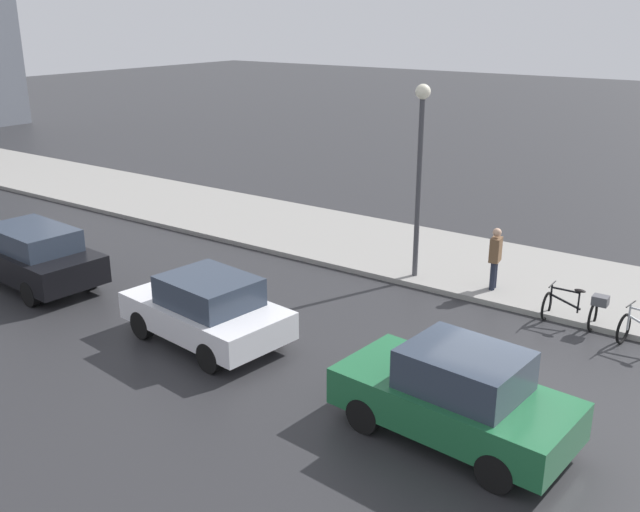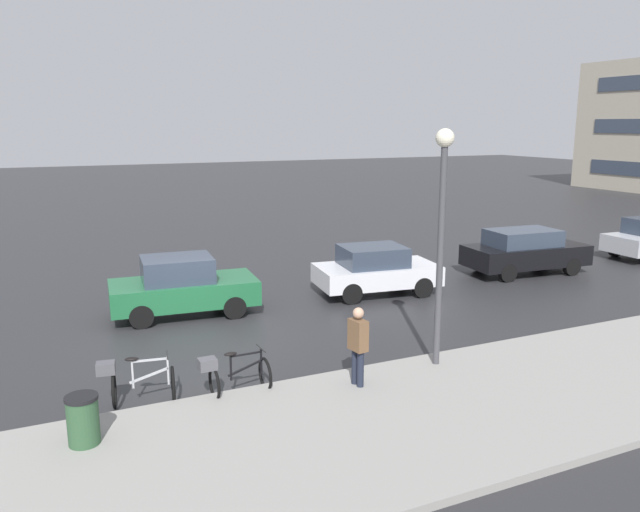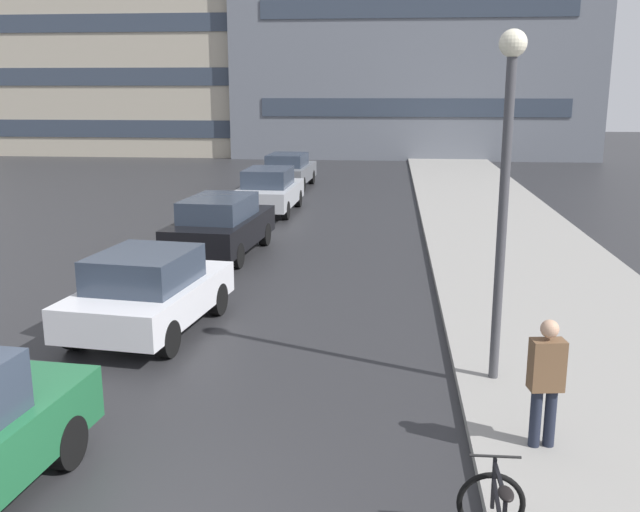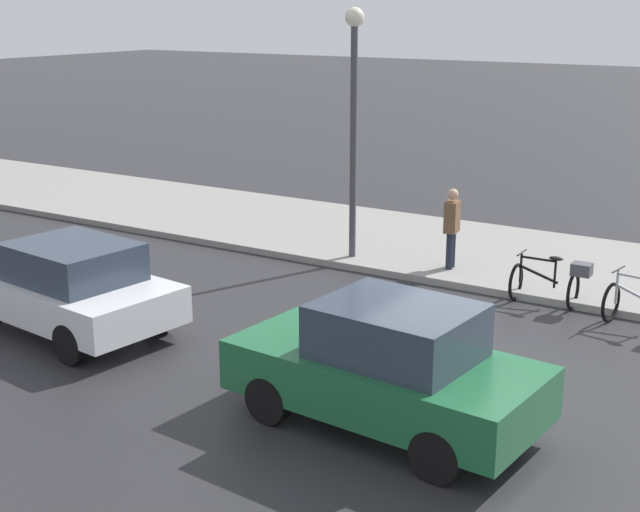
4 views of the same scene
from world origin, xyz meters
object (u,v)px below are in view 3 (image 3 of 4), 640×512
at_px(car_grey, 288,170).
at_px(pedestrian, 546,381).
at_px(streetlamp, 506,162).
at_px(car_silver, 269,190).
at_px(car_black, 221,225).
at_px(car_white, 149,291).

distance_m(car_grey, pedestrian, 24.46).
height_order(car_grey, pedestrian, pedestrian).
distance_m(pedestrian, streetlamp, 3.21).
xyz_separation_m(car_silver, car_grey, (-0.26, 6.62, -0.02)).
height_order(car_black, pedestrian, pedestrian).
relative_size(pedestrian, streetlamp, 0.34).
distance_m(car_white, streetlamp, 6.82).
relative_size(car_white, pedestrian, 2.27).
xyz_separation_m(car_black, car_silver, (0.17, 6.74, -0.01)).
bearing_deg(streetlamp, car_black, 127.04).
height_order(car_silver, pedestrian, pedestrian).
bearing_deg(car_white, pedestrian, -32.49).
bearing_deg(car_black, car_silver, 88.59).
xyz_separation_m(car_white, car_black, (-0.12, 6.21, 0.05)).
xyz_separation_m(car_silver, streetlamp, (5.95, -14.85, 2.59)).
xyz_separation_m(car_white, car_grey, (-0.22, 19.57, 0.01)).
bearing_deg(pedestrian, car_black, 122.11).
xyz_separation_m(car_grey, pedestrian, (6.51, -23.58, 0.20)).
bearing_deg(car_grey, pedestrian, -74.56).
bearing_deg(car_black, pedestrian, -57.89).
bearing_deg(streetlamp, pedestrian, -82.11).
bearing_deg(car_grey, car_black, -89.58).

